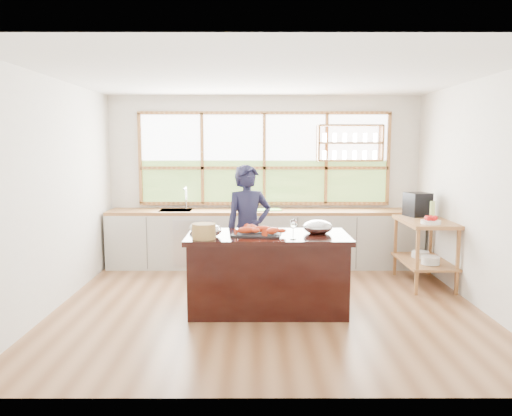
{
  "coord_description": "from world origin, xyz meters",
  "views": [
    {
      "loc": [
        -0.14,
        -5.84,
        1.92
      ],
      "look_at": [
        -0.14,
        0.15,
        1.16
      ],
      "focal_mm": 35.0,
      "sensor_mm": 36.0,
      "label": 1
    }
  ],
  "objects_px": {
    "island": "(268,272)",
    "espresso_machine": "(417,204)",
    "wicker_basket": "(204,231)",
    "cook": "(248,230)"
  },
  "relations": [
    {
      "from": "espresso_machine",
      "to": "wicker_basket",
      "type": "xyz_separation_m",
      "value": [
        -2.9,
        -1.73,
        -0.09
      ]
    },
    {
      "from": "island",
      "to": "wicker_basket",
      "type": "bearing_deg",
      "value": -159.34
    },
    {
      "from": "island",
      "to": "espresso_machine",
      "type": "distance_m",
      "value": 2.71
    },
    {
      "from": "espresso_machine",
      "to": "cook",
      "type": "bearing_deg",
      "value": -177.4
    },
    {
      "from": "island",
      "to": "cook",
      "type": "relative_size",
      "value": 1.11
    },
    {
      "from": "cook",
      "to": "island",
      "type": "bearing_deg",
      "value": -90.56
    },
    {
      "from": "island",
      "to": "espresso_machine",
      "type": "bearing_deg",
      "value": 33.82
    },
    {
      "from": "wicker_basket",
      "to": "cook",
      "type": "bearing_deg",
      "value": 63.53
    },
    {
      "from": "island",
      "to": "wicker_basket",
      "type": "relative_size",
      "value": 7.05
    },
    {
      "from": "espresso_machine",
      "to": "wicker_basket",
      "type": "relative_size",
      "value": 1.3
    }
  ]
}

